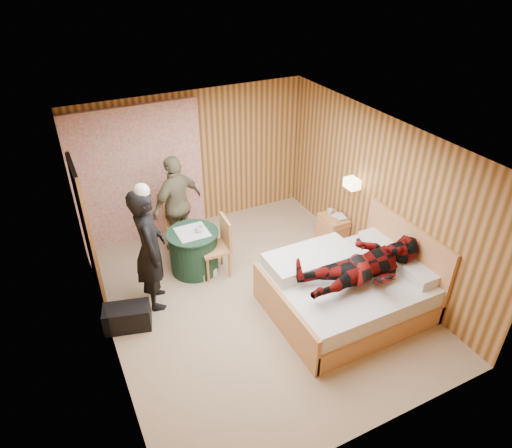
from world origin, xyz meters
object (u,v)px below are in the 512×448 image
round_table (194,251)px  man_on_bed (367,258)px  nightstand (333,229)px  man_at_table (178,205)px  bed (349,288)px  duffel_bag (127,317)px  woman_standing (150,249)px  chair_far (179,223)px  wall_lamp (352,183)px  chair_near (219,242)px

round_table → man_on_bed: 2.77m
nightstand → man_on_bed: 2.04m
round_table → man_at_table: man_at_table is taller
man_at_table → man_on_bed: 3.25m
bed → duffel_bag: 3.14m
duffel_bag → woman_standing: woman_standing is taller
chair_far → wall_lamp: bearing=-41.1°
chair_near → man_at_table: (-0.35, 0.93, 0.29)m
man_on_bed → man_at_table: bearing=122.1°
bed → chair_far: 3.02m
round_table → bed: bearing=-47.3°
chair_far → man_on_bed: size_ratio=0.53×
wall_lamp → nightstand: wall_lamp is taller
wall_lamp → nightstand: bearing=97.7°
chair_near → man_on_bed: man_on_bed is taller
chair_far → chair_near: (0.37, -0.89, 0.03)m
woman_standing → man_at_table: 1.40m
round_table → woman_standing: (-0.77, -0.48, 0.57)m
wall_lamp → chair_near: bearing=169.4°
nightstand → chair_near: 2.13m
round_table → chair_far: chair_far is taller
nightstand → round_table: 2.48m
bed → duffel_bag: size_ratio=3.50×
round_table → woman_standing: size_ratio=0.44×
nightstand → man_at_table: (-2.45, 1.01, 0.60)m
chair_near → duffel_bag: 1.77m
round_table → chair_far: (-0.02, 0.65, 0.17)m
bed → man_at_table: size_ratio=1.26×
chair_far → duffel_bag: (-1.26, -1.48, -0.36)m
wall_lamp → bed: bearing=-124.0°
wall_lamp → chair_far: (-2.52, 1.29, -0.76)m
bed → chair_near: (-1.34, 1.59, 0.23)m
bed → chair_far: bed is taller
wall_lamp → duffel_bag: wall_lamp is taller
wall_lamp → man_on_bed: man_on_bed is taller
bed → woman_standing: 2.87m
man_on_bed → nightstand: bearing=67.3°
round_table → chair_far: size_ratio=0.88×
bed → round_table: (-1.69, 1.84, 0.02)m
wall_lamp → nightstand: (-0.04, 0.32, -1.04)m
bed → nightstand: size_ratio=4.16×
wall_lamp → chair_far: size_ratio=0.28×
nightstand → duffel_bag: nightstand is taller
round_table → duffel_bag: (-1.28, -0.83, -0.19)m
chair_near → chair_far: bearing=-154.2°
chair_far → woman_standing: woman_standing is taller
wall_lamp → round_table: (-2.50, 0.64, -0.93)m
duffel_bag → woman_standing: (0.50, 0.35, 0.76)m
chair_near → bed: bearing=43.4°
bed → nightstand: 1.70m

